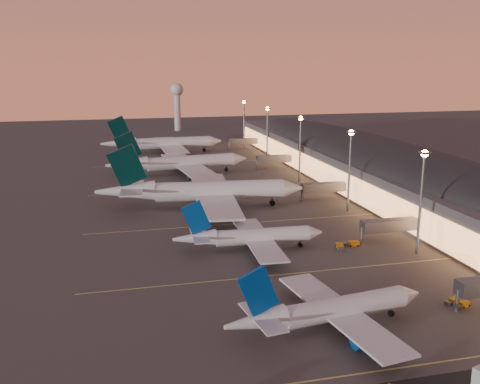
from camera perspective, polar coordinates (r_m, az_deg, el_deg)
name	(u,v)px	position (r m, az deg, el deg)	size (l,w,h in m)	color
ground	(278,266)	(125.26, 4.04, -7.90)	(700.00, 700.00, 0.00)	#464340
airliner_narrow_south	(329,311)	(97.20, 9.45, -12.37)	(39.00, 35.14, 13.93)	silver
airliner_narrow_north	(250,237)	(133.85, 1.03, -4.82)	(38.25, 34.14, 13.68)	silver
airliner_wide_near	(202,191)	(172.51, -4.09, 0.06)	(67.00, 61.36, 21.43)	silver
airliner_wide_mid	(179,163)	(225.60, -6.50, 3.09)	(60.37, 55.35, 19.31)	silver
airliner_wide_far	(163,143)	(280.81, -8.22, 5.15)	(62.51, 56.79, 20.04)	silver
terminal_building	(375,162)	(211.08, 14.17, 3.09)	(56.35, 255.00, 17.46)	#4B4B50
light_masts	(320,145)	(192.12, 8.50, 5.00)	(2.20, 217.20, 25.90)	slate
radar_tower	(177,99)	(374.44, -6.73, 9.86)	(9.00, 9.00, 32.50)	silver
lane_markings	(238,219)	(161.72, -0.27, -2.85)	(90.00, 180.36, 0.00)	#D8C659
baggage_tug_a	(462,304)	(113.94, 22.63, -11.01)	(3.44, 2.08, 0.96)	orange
baggage_tug_b	(453,301)	(114.57, 21.80, -10.77)	(3.65, 2.33, 1.02)	orange
baggage_tug_c	(352,244)	(141.11, 11.82, -5.42)	(4.21, 2.31, 1.19)	orange
baggage_tug_d	(340,247)	(138.14, 10.61, -5.78)	(2.74, 4.32, 1.20)	orange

